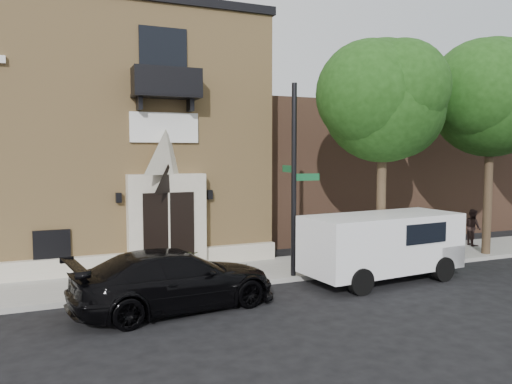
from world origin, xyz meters
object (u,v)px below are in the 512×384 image
cargo_van (387,243)px  pedestrian_near (401,232)px  pedestrian_far (473,227)px  black_sedan (175,279)px  dumpster (429,241)px  street_sign (294,180)px  fire_hydrant (382,255)px

cargo_van → pedestrian_near: cargo_van is taller
pedestrian_near → pedestrian_far: size_ratio=1.18×
black_sedan → dumpster: black_sedan is taller
cargo_van → street_sign: 3.59m
cargo_van → pedestrian_near: (2.43, 2.31, -0.12)m
black_sedan → pedestrian_near: size_ratio=2.94×
pedestrian_near → pedestrian_far: pedestrian_near is taller
cargo_van → fire_hydrant: cargo_van is taller
fire_hydrant → dumpster: bearing=10.2°
fire_hydrant → pedestrian_near: (1.76, 1.21, 0.52)m
cargo_van → dumpster: bearing=21.3°
cargo_van → fire_hydrant: (0.67, 1.10, -0.64)m
fire_hydrant → street_sign: bearing=179.2°
cargo_van → street_sign: street_sign is taller
fire_hydrant → dumpster: 2.50m
cargo_van → fire_hydrant: 1.43m
pedestrian_near → street_sign: bearing=-2.0°
street_sign → pedestrian_far: (9.36, 1.70, -2.28)m
fire_hydrant → pedestrian_far: bearing=16.3°
dumpster → pedestrian_near: size_ratio=1.16×
black_sedan → street_sign: bearing=-79.1°
cargo_van → dumpster: 3.50m
cargo_van → pedestrian_far: bearing=18.2°
black_sedan → pedestrian_near: 9.74m
street_sign → pedestrian_near: 5.72m
black_sedan → pedestrian_far: pedestrian_far is taller
pedestrian_far → dumpster: bearing=128.0°
cargo_van → black_sedan: bearing=177.7°
black_sedan → fire_hydrant: black_sedan is taller
street_sign → black_sedan: bearing=-157.4°
fire_hydrant → pedestrian_near: size_ratio=0.44×
dumpster → fire_hydrant: bearing=-151.2°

